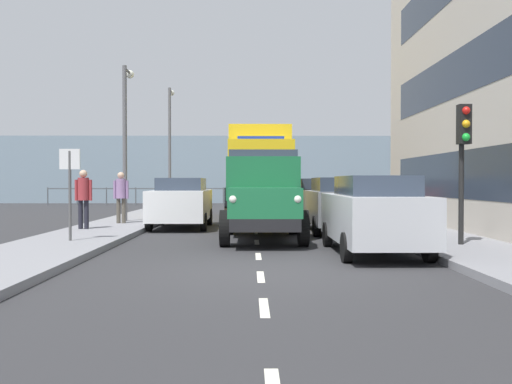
{
  "coord_description": "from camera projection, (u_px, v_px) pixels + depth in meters",
  "views": [
    {
      "loc": [
        0.18,
        10.0,
        1.6
      ],
      "look_at": [
        -0.04,
        -10.02,
        1.23
      ],
      "focal_mm": 39.22,
      "sensor_mm": 36.0,
      "label": 1
    }
  ],
  "objects": [
    {
      "name": "ground_plane",
      "position": [
        255.0,
        228.0,
        19.42
      ],
      "size": [
        80.0,
        80.0,
        0.0
      ],
      "primitive_type": "plane",
      "color": "#2D2D30"
    },
    {
      "name": "pedestrian_by_lamp",
      "position": [
        83.0,
        194.0,
        17.07
      ],
      "size": [
        0.53,
        0.34,
        1.81
      ],
      "color": "black",
      "rests_on": "sidewalk_right"
    },
    {
      "name": "traffic_light_near",
      "position": [
        463.0,
        143.0,
        12.74
      ],
      "size": [
        0.28,
        0.41,
        3.2
      ],
      "color": "black",
      "rests_on": "sidewalk_left"
    },
    {
      "name": "car_silver_kerbside_near",
      "position": [
        373.0,
        213.0,
        12.32
      ],
      "size": [
        1.82,
        4.41,
        1.72
      ],
      "color": "#B7BABF",
      "rests_on": "ground_plane"
    },
    {
      "name": "lamp_post_far",
      "position": [
        170.0,
        137.0,
        31.35
      ],
      "size": [
        0.32,
        1.14,
        6.7
      ],
      "color": "#59595B",
      "rests_on": "sidewalk_right"
    },
    {
      "name": "car_grey_kerbside_1",
      "position": [
        336.0,
        204.0,
        17.58
      ],
      "size": [
        1.76,
        4.28,
        1.72
      ],
      "color": "slate",
      "rests_on": "ground_plane"
    },
    {
      "name": "lorry_cargo_yellow",
      "position": [
        259.0,
        170.0,
        23.85
      ],
      "size": [
        2.58,
        8.2,
        3.87
      ],
      "color": "gold",
      "rests_on": "ground_plane"
    },
    {
      "name": "seawall_railing",
      "position": [
        253.0,
        192.0,
        38.27
      ],
      "size": [
        28.08,
        0.08,
        1.2
      ],
      "color": "#4C5156",
      "rests_on": "ground_plane"
    },
    {
      "name": "pedestrian_couple_a",
      "position": [
        121.0,
        193.0,
        19.43
      ],
      "size": [
        0.53,
        0.34,
        1.78
      ],
      "color": "#4C473D",
      "rests_on": "sidewalk_right"
    },
    {
      "name": "car_black_kerbside_2",
      "position": [
        315.0,
        199.0,
        23.18
      ],
      "size": [
        1.81,
        4.07,
        1.72
      ],
      "color": "black",
      "rests_on": "ground_plane"
    },
    {
      "name": "street_sign",
      "position": [
        70.0,
        178.0,
        13.69
      ],
      "size": [
        0.5,
        0.07,
        2.25
      ],
      "color": "#4C4C4C",
      "rests_on": "sidewalk_right"
    },
    {
      "name": "sea_horizon",
      "position": [
        252.0,
        170.0,
        41.84
      ],
      "size": [
        80.0,
        0.8,
        5.0
      ],
      "primitive_type": "cube",
      "color": "gray",
      "rests_on": "ground_plane"
    },
    {
      "name": "sidewalk_right",
      "position": [
        119.0,
        225.0,
        19.36
      ],
      "size": [
        2.46,
        38.94,
        0.15
      ],
      "primitive_type": "cube",
      "color": "gray",
      "rests_on": "ground_plane"
    },
    {
      "name": "road_centreline_markings",
      "position": [
        255.0,
        229.0,
        18.73
      ],
      "size": [
        0.12,
        34.87,
        0.01
      ],
      "color": "silver",
      "rests_on": "ground_plane"
    },
    {
      "name": "car_red_kerbside_3",
      "position": [
        304.0,
        196.0,
        28.22
      ],
      "size": [
        1.75,
        4.17,
        1.72
      ],
      "color": "#B21E1E",
      "rests_on": "ground_plane"
    },
    {
      "name": "truck_vintage_green",
      "position": [
        263.0,
        197.0,
        15.01
      ],
      "size": [
        2.17,
        5.64,
        2.43
      ],
      "color": "black",
      "rests_on": "ground_plane"
    },
    {
      "name": "car_white_oppositeside_0",
      "position": [
        181.0,
        202.0,
        19.19
      ],
      "size": [
        1.93,
        4.07,
        1.72
      ],
      "color": "white",
      "rests_on": "ground_plane"
    },
    {
      "name": "lamp_post_promenade",
      "position": [
        126.0,
        127.0,
        20.68
      ],
      "size": [
        0.32,
        1.14,
        5.72
      ],
      "color": "#59595B",
      "rests_on": "sidewalk_right"
    },
    {
      "name": "sidewalk_left",
      "position": [
        390.0,
        225.0,
        19.47
      ],
      "size": [
        2.46,
        38.94,
        0.15
      ],
      "primitive_type": "cube",
      "color": "gray",
      "rests_on": "ground_plane"
    }
  ]
}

